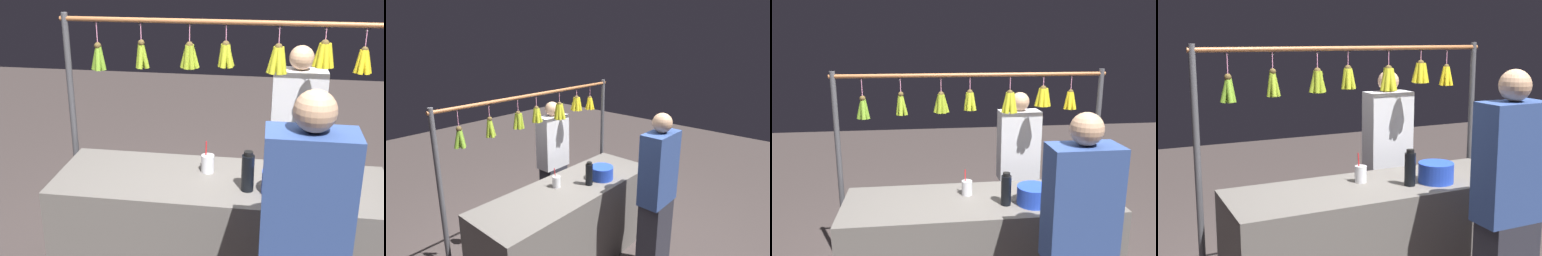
# 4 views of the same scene
# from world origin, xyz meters

# --- Properties ---
(market_counter) EXTENTS (2.03, 0.68, 0.88)m
(market_counter) POSITION_xyz_m (0.00, 0.00, 0.44)
(market_counter) COLOR #66605B
(market_counter) RESTS_ON ground
(display_rack) EXTENTS (2.25, 0.14, 1.80)m
(display_rack) POSITION_xyz_m (-0.04, -0.43, 1.33)
(display_rack) COLOR #4C4C51
(display_rack) RESTS_ON ground
(water_bottle) EXTENTS (0.07, 0.07, 0.24)m
(water_bottle) POSITION_xyz_m (-0.17, 0.12, 0.99)
(water_bottle) COLOR black
(water_bottle) RESTS_ON market_counter
(blue_bucket) EXTENTS (0.24, 0.24, 0.14)m
(blue_bucket) POSITION_xyz_m (-0.37, 0.12, 0.94)
(blue_bucket) COLOR blue
(blue_bucket) RESTS_ON market_counter
(drink_cup) EXTENTS (0.08, 0.08, 0.20)m
(drink_cup) POSITION_xyz_m (0.09, -0.09, 0.93)
(drink_cup) COLOR silver
(drink_cup) RESTS_ON market_counter
(vendor_person) EXTENTS (0.37, 0.20, 1.58)m
(vendor_person) POSITION_xyz_m (-0.48, -0.73, 0.78)
(vendor_person) COLOR #2D2D38
(vendor_person) RESTS_ON ground
(customer_person) EXTENTS (0.40, 0.22, 1.67)m
(customer_person) POSITION_xyz_m (-0.45, 0.73, 0.83)
(customer_person) COLOR #2D2D38
(customer_person) RESTS_ON ground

